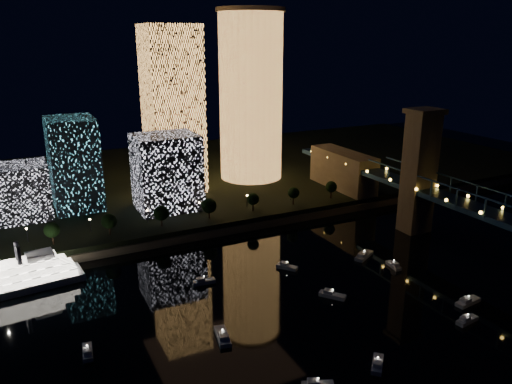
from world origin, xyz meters
TOP-DOWN VIEW (x-y plane):
  - ground at (0.00, 0.00)m, footprint 520.00×520.00m
  - far_bank at (0.00, 160.00)m, footprint 420.00×160.00m
  - seawall at (0.00, 82.00)m, footprint 420.00×6.00m
  - tower_cylindrical at (33.35, 137.92)m, footprint 34.00×34.00m
  - tower_rectangular at (-9.18, 133.95)m, footprint 24.16×24.16m
  - midrise_blocks at (-59.35, 117.89)m, footprint 107.28×42.67m
  - motorboats at (-5.80, 12.57)m, footprint 111.75×70.16m
  - esplanade_trees at (-41.53, 88.00)m, footprint 166.01×6.76m
  - street_lamps at (-34.00, 94.00)m, footprint 132.70×0.70m

SIDE VIEW (x-z plane):
  - ground at x=0.00m, z-range 0.00..0.00m
  - motorboats at x=-5.80m, z-range -0.58..2.20m
  - seawall at x=0.00m, z-range 0.00..3.00m
  - far_bank at x=0.00m, z-range 0.00..5.00m
  - street_lamps at x=-34.00m, z-range 6.20..11.85m
  - esplanade_trees at x=-41.53m, z-range 6.03..14.91m
  - midrise_blocks at x=-59.35m, z-range 1.43..40.53m
  - tower_rectangular at x=-9.18m, z-range 5.00..81.86m
  - tower_cylindrical at x=33.35m, z-range 5.13..90.00m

